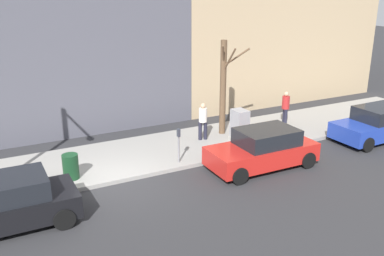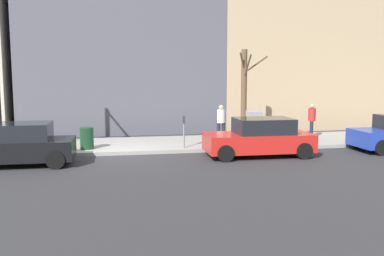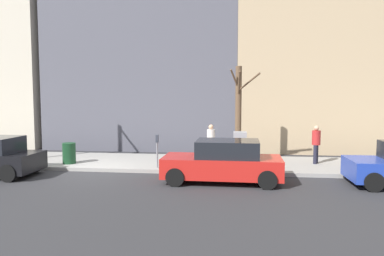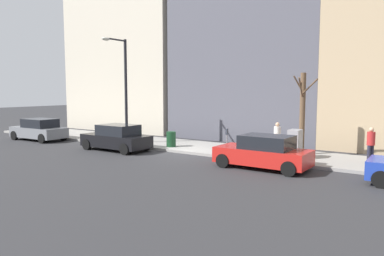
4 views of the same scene
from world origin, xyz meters
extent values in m
plane|color=#2B2B2D|center=(0.00, 0.00, 0.00)|extent=(120.00, 120.00, 0.00)
cube|color=gray|center=(2.00, 0.00, 0.07)|extent=(4.00, 36.00, 0.15)
cylinder|color=black|center=(-1.92, -10.33, 0.32)|extent=(0.23, 0.64, 0.64)
cylinder|color=black|center=(-0.22, -10.31, 0.32)|extent=(0.23, 0.64, 0.64)
cube|color=red|center=(-1.18, -5.41, 0.57)|extent=(1.84, 4.22, 0.70)
cube|color=black|center=(-1.18, -5.61, 1.22)|extent=(1.62, 2.22, 0.60)
cylinder|color=black|center=(-2.01, -3.85, 0.32)|extent=(0.23, 0.64, 0.64)
cylinder|color=black|center=(-0.31, -3.87, 0.32)|extent=(0.23, 0.64, 0.64)
cylinder|color=black|center=(-2.04, -6.95, 0.32)|extent=(0.23, 0.64, 0.64)
cylinder|color=black|center=(-0.34, -6.97, 0.32)|extent=(0.23, 0.64, 0.64)
cylinder|color=black|center=(-2.10, 2.20, 0.32)|extent=(0.22, 0.64, 0.64)
cylinder|color=black|center=(-0.40, 2.19, 0.32)|extent=(0.22, 0.64, 0.64)
cylinder|color=slate|center=(0.45, -2.69, 0.68)|extent=(0.07, 0.07, 1.05)
cube|color=#2D333D|center=(0.45, -2.69, 1.35)|extent=(0.14, 0.10, 0.30)
cube|color=#A8A399|center=(1.30, -6.06, 0.24)|extent=(0.83, 0.61, 0.18)
cube|color=#939399|center=(1.30, -6.06, 0.96)|extent=(0.75, 0.55, 1.25)
cylinder|color=brown|center=(2.60, -5.97, 2.28)|extent=(0.28, 0.28, 4.26)
cylinder|color=brown|center=(2.18, -6.00, 3.59)|extent=(0.90, 0.13, 1.15)
cylinder|color=brown|center=(2.24, -6.41, 3.68)|extent=(0.67, 1.00, 0.85)
cylinder|color=brown|center=(2.36, -5.80, 3.81)|extent=(0.54, 0.43, 0.91)
cylinder|color=#14381E|center=(0.90, 1.32, 0.60)|extent=(0.56, 0.56, 0.90)
cylinder|color=#1E1E2D|center=(2.35, -9.39, 0.56)|extent=(0.16, 0.16, 0.82)
cylinder|color=#1E1E2D|center=(2.12, -9.29, 0.56)|extent=(0.16, 0.16, 0.82)
cylinder|color=#A52323|center=(2.23, -9.34, 1.28)|extent=(0.36, 0.36, 0.62)
sphere|color=tan|center=(2.23, -9.34, 1.70)|extent=(0.22, 0.22, 0.22)
cylinder|color=#1E1E2D|center=(2.29, -4.65, 0.56)|extent=(0.16, 0.16, 0.82)
cylinder|color=#1E1E2D|center=(2.24, -4.88, 0.56)|extent=(0.16, 0.16, 0.82)
cylinder|color=silver|center=(2.26, -4.77, 1.28)|extent=(0.36, 0.36, 0.62)
sphere|color=tan|center=(2.26, -4.77, 1.70)|extent=(0.22, 0.22, 0.22)
cube|color=tan|center=(12.00, -12.41, 8.94)|extent=(13.00, 13.00, 17.89)
cube|color=#4C4C56|center=(11.01, -0.39, 8.19)|extent=(11.01, 11.01, 16.38)
camera|label=1|loc=(-13.31, 3.98, 6.64)|focal=40.00mm
camera|label=2|loc=(-17.13, 0.23, 3.24)|focal=40.00mm
camera|label=3|loc=(-14.41, -5.98, 3.10)|focal=35.00mm
camera|label=4|loc=(-16.71, -12.08, 3.55)|focal=35.00mm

